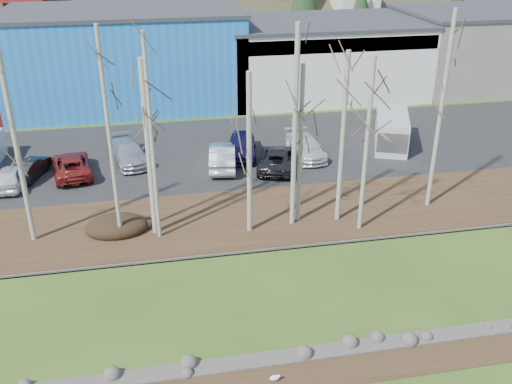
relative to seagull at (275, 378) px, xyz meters
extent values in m
cube|color=#382616|center=(0.78, 0.13, -0.16)|extent=(80.00, 1.80, 0.03)
cube|color=#382616|center=(0.78, 12.53, -0.10)|extent=(80.00, 7.00, 0.15)
cube|color=black|center=(0.78, 23.03, -0.11)|extent=(80.00, 14.00, 0.14)
cube|color=blue|center=(-5.22, 37.03, 3.82)|extent=(20.00, 12.00, 8.00)
cube|color=#333338|center=(-5.22, 37.03, 7.97)|extent=(20.40, 12.24, 0.30)
cube|color=silver|center=(12.78, 37.03, 3.07)|extent=(18.00, 12.00, 6.50)
cube|color=#333338|center=(12.78, 37.03, 6.47)|extent=(18.36, 12.24, 0.30)
cube|color=navy|center=(12.78, 31.13, 5.42)|extent=(17.64, 0.20, 1.20)
cube|color=slate|center=(28.78, 37.03, 3.32)|extent=(14.00, 12.00, 7.00)
cube|color=#333338|center=(28.78, 37.03, 6.97)|extent=(14.28, 12.24, 0.30)
cylinder|color=gold|center=(-0.05, -0.03, -0.12)|extent=(0.01, 0.01, 0.11)
cylinder|color=gold|center=(-0.05, 0.03, -0.12)|extent=(0.01, 0.01, 0.11)
ellipsoid|color=white|center=(-0.01, 0.00, -0.01)|extent=(0.37, 0.21, 0.21)
cube|color=gray|center=(-0.01, 0.00, 0.03)|extent=(0.25, 0.14, 0.02)
sphere|color=white|center=(0.14, -0.03, 0.09)|extent=(0.12, 0.12, 0.12)
cone|color=gold|center=(0.21, -0.04, 0.09)|extent=(0.07, 0.04, 0.03)
ellipsoid|color=black|center=(-5.91, 12.27, 0.30)|extent=(3.35, 2.36, 0.66)
cylinder|color=beige|center=(-10.15, 12.21, 5.08)|extent=(0.26, 0.26, 10.21)
cylinder|color=beige|center=(-5.68, 11.50, 5.45)|extent=(0.20, 0.20, 10.95)
cylinder|color=beige|center=(-3.87, 11.77, 4.63)|extent=(0.32, 0.32, 9.31)
cylinder|color=beige|center=(-3.68, 11.27, 5.29)|extent=(0.20, 0.20, 10.64)
cylinder|color=beige|center=(1.11, 11.01, 4.28)|extent=(0.27, 0.27, 8.62)
cylinder|color=beige|center=(3.96, 11.66, 4.32)|extent=(0.24, 0.24, 8.70)
cylinder|color=beige|center=(6.99, 10.08, 4.63)|extent=(0.23, 0.23, 9.32)
cylinder|color=beige|center=(3.55, 11.33, 5.36)|extent=(0.27, 0.27, 10.77)
cylinder|color=beige|center=(6.13, 11.29, 4.65)|extent=(0.25, 0.25, 9.36)
cylinder|color=beige|center=(11.90, 11.98, 5.52)|extent=(0.24, 0.24, 11.09)
imported|color=white|center=(-12.48, 19.32, 0.63)|extent=(1.61, 3.95, 1.34)
imported|color=black|center=(-11.57, 20.55, 0.61)|extent=(2.48, 4.17, 1.30)
imported|color=maroon|center=(-8.91, 20.45, 0.65)|extent=(3.04, 5.23, 1.37)
imported|color=#A7A9B0|center=(-5.34, 21.94, 0.70)|extent=(3.28, 5.45, 1.48)
imported|color=#1C154B|center=(2.54, 21.50, 0.75)|extent=(2.66, 4.90, 1.58)
imported|color=silver|center=(0.88, 19.81, 0.76)|extent=(2.36, 5.06, 1.60)
imported|color=black|center=(4.54, 18.96, 0.66)|extent=(3.71, 5.46, 1.39)
imported|color=white|center=(6.87, 20.65, 0.67)|extent=(2.26, 5.00, 1.42)
imported|color=black|center=(4.45, 18.96, 0.66)|extent=(3.71, 5.46, 1.39)
cube|color=white|center=(13.59, 21.42, 1.13)|extent=(4.04, 5.78, 2.33)
cube|color=black|center=(12.81, 19.46, 1.13)|extent=(2.37, 1.81, 1.44)
camera|label=1|loc=(-3.72, -15.35, 15.12)|focal=40.00mm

